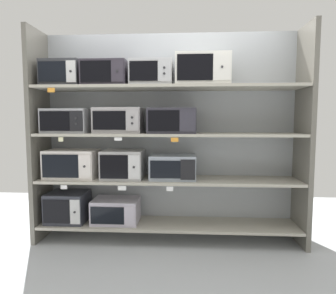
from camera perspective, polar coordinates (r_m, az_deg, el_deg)
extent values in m
cube|color=#B2B7BC|center=(2.62, -1.48, -26.17)|extent=(6.85, 6.00, 0.02)
cube|color=#9EA3A8|center=(3.50, 0.26, 2.25)|extent=(3.05, 0.04, 2.35)
cube|color=#68645B|center=(3.63, -23.62, 1.92)|extent=(0.05, 0.48, 2.35)
cube|color=#68645B|center=(3.47, 24.78, 1.75)|extent=(0.05, 0.48, 2.35)
cube|color=#ADA899|center=(3.44, 0.00, -14.69)|extent=(2.85, 0.48, 0.03)
cube|color=#2E3039|center=(3.64, -18.76, -10.84)|extent=(0.43, 0.38, 0.34)
cube|color=black|center=(3.48, -20.75, -11.61)|extent=(0.30, 0.01, 0.26)
cube|color=silver|center=(3.41, -17.55, -11.89)|extent=(0.11, 0.01, 0.27)
cylinder|color=#262628|center=(3.40, -17.61, -11.93)|extent=(0.02, 0.01, 0.02)
cube|color=#B9B1C2|center=(3.48, -9.98, -11.97)|extent=(0.51, 0.36, 0.27)
cube|color=black|center=(3.32, -11.65, -12.86)|extent=(0.37, 0.01, 0.19)
cube|color=#B9B1C2|center=(3.26, -7.47, -13.09)|extent=(0.11, 0.01, 0.21)
cube|color=#ADA899|center=(3.30, 0.00, -6.38)|extent=(2.85, 0.48, 0.03)
cube|color=silver|center=(3.51, -18.02, -3.08)|extent=(0.56, 0.35, 0.32)
cube|color=black|center=(3.36, -20.10, -3.49)|extent=(0.40, 0.01, 0.25)
cube|color=silver|center=(3.27, -15.84, -3.62)|extent=(0.13, 0.01, 0.25)
cylinder|color=#262628|center=(3.26, -15.89, -3.64)|extent=(0.02, 0.01, 0.02)
cube|color=#A4A3A3|center=(3.34, -8.62, -3.29)|extent=(0.45, 0.39, 0.32)
cube|color=black|center=(3.16, -10.39, -3.81)|extent=(0.30, 0.01, 0.25)
cube|color=silver|center=(3.12, -6.61, -3.88)|extent=(0.12, 0.01, 0.25)
cylinder|color=#262628|center=(3.11, -6.64, -3.91)|extent=(0.02, 0.01, 0.02)
cube|color=#97A1AF|center=(3.27, 0.96, -3.86)|extent=(0.50, 0.35, 0.27)
cube|color=black|center=(3.10, -0.52, -4.38)|extent=(0.32, 0.01, 0.19)
cube|color=black|center=(3.09, 3.86, -4.41)|extent=(0.15, 0.01, 0.21)
cube|color=white|center=(3.33, -19.48, -7.33)|extent=(0.07, 0.00, 0.04)
cube|color=white|center=(3.14, -8.89, -7.87)|extent=(0.09, 0.00, 0.05)
cube|color=white|center=(3.07, 0.35, -8.10)|extent=(0.07, 0.00, 0.05)
cube|color=#ADA899|center=(3.24, 0.00, 2.44)|extent=(2.85, 0.48, 0.03)
cube|color=#9EA0A5|center=(3.49, -18.79, 4.79)|extent=(0.49, 0.37, 0.26)
cube|color=black|center=(3.34, -21.05, 4.71)|extent=(0.32, 0.01, 0.21)
cube|color=black|center=(3.25, -17.33, 4.82)|extent=(0.14, 0.01, 0.21)
cylinder|color=#262628|center=(3.24, -17.37, 4.30)|extent=(0.02, 0.01, 0.02)
cylinder|color=#262628|center=(3.24, -17.40, 5.33)|extent=(0.02, 0.01, 0.02)
cube|color=#A5A0A2|center=(3.31, -9.47, 5.10)|extent=(0.52, 0.34, 0.28)
cube|color=black|center=(3.16, -11.29, 5.06)|extent=(0.35, 0.01, 0.20)
cube|color=#A5A0A2|center=(3.10, -6.94, 5.12)|extent=(0.13, 0.01, 0.22)
cylinder|color=#262628|center=(3.10, -6.97, 4.56)|extent=(0.02, 0.01, 0.02)
cylinder|color=#262628|center=(3.10, -6.98, 5.69)|extent=(0.02, 0.01, 0.02)
cube|color=#302E38|center=(3.23, 0.80, 5.10)|extent=(0.51, 0.41, 0.27)
cube|color=black|center=(3.02, -0.83, 5.09)|extent=(0.32, 0.01, 0.21)
cube|color=#302E38|center=(3.02, 3.78, 5.08)|extent=(0.16, 0.01, 0.22)
cube|color=beige|center=(3.26, -20.01, 1.40)|extent=(0.05, 0.00, 0.05)
cube|color=white|center=(3.07, -9.62, 1.53)|extent=(0.08, 0.00, 0.03)
cube|color=orange|center=(2.99, 1.30, 1.42)|extent=(0.08, 0.00, 0.04)
cube|color=#ADA899|center=(3.25, 0.00, 11.40)|extent=(2.85, 0.48, 0.03)
cube|color=#303135|center=(3.54, -19.55, 13.14)|extent=(0.42, 0.34, 0.28)
cube|color=black|center=(3.39, -21.49, 13.42)|extent=(0.30, 0.01, 0.21)
cube|color=silver|center=(3.32, -18.26, 13.72)|extent=(0.10, 0.01, 0.22)
cylinder|color=#262628|center=(3.31, -18.32, 13.74)|extent=(0.02, 0.01, 0.02)
cube|color=#302B35|center=(3.38, -11.77, 13.58)|extent=(0.48, 0.40, 0.27)
cube|color=black|center=(3.20, -13.80, 14.02)|extent=(0.32, 0.01, 0.22)
cube|color=#302B35|center=(3.14, -9.78, 14.26)|extent=(0.13, 0.01, 0.21)
cylinder|color=#262628|center=(3.14, -9.81, 14.28)|extent=(0.02, 0.01, 0.02)
cube|color=#B2B3B5|center=(3.29, -3.15, 13.95)|extent=(0.45, 0.37, 0.27)
cube|color=black|center=(3.11, -4.74, 14.45)|extent=(0.29, 0.01, 0.20)
cube|color=#B2B3B5|center=(3.09, -0.73, 14.53)|extent=(0.13, 0.01, 0.21)
cylinder|color=#262628|center=(3.07, -0.74, 14.01)|extent=(0.02, 0.01, 0.02)
cylinder|color=#262628|center=(3.08, -0.74, 15.10)|extent=(0.02, 0.01, 0.02)
cube|color=silver|center=(3.28, 6.61, 14.46)|extent=(0.57, 0.40, 0.33)
cube|color=black|center=(3.07, 5.24, 15.11)|extent=(0.36, 0.01, 0.26)
cube|color=silver|center=(3.09, 10.38, 14.98)|extent=(0.18, 0.01, 0.26)
cylinder|color=#262628|center=(3.08, 10.40, 15.01)|extent=(0.02, 0.01, 0.02)
cube|color=orange|center=(3.30, -21.65, 10.19)|extent=(0.08, 0.00, 0.05)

